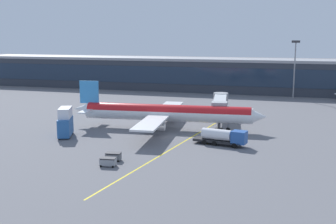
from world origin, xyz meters
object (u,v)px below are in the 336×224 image
at_px(baggage_cart_0, 108,162).
at_px(baggage_cart_1, 113,156).
at_px(main_airliner, 166,113).
at_px(catering_lift, 65,123).
at_px(fuel_tanker, 223,137).

xyz_separation_m(baggage_cart_0, baggage_cart_1, (-0.40, 3.17, 0.00)).
bearing_deg(baggage_cart_1, main_airliner, 86.65).
distance_m(baggage_cart_0, baggage_cart_1, 3.20).
relative_size(catering_lift, baggage_cart_0, 2.57).
xyz_separation_m(main_airliner, baggage_cart_0, (-1.18, -30.21, -3.15)).
bearing_deg(fuel_tanker, baggage_cart_0, -130.59).
xyz_separation_m(main_airliner, baggage_cart_1, (-1.58, -27.03, -3.15)).
distance_m(catering_lift, baggage_cart_1, 22.48).
distance_m(main_airliner, fuel_tanker, 18.95).
bearing_deg(baggage_cart_0, fuel_tanker, 49.41).
bearing_deg(main_airliner, fuel_tanker, -35.78).
xyz_separation_m(catering_lift, baggage_cart_1, (17.38, -14.07, -2.28)).
relative_size(fuel_tanker, baggage_cart_1, 3.92).
height_order(fuel_tanker, baggage_cart_1, fuel_tanker).
height_order(main_airliner, catering_lift, main_airliner).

